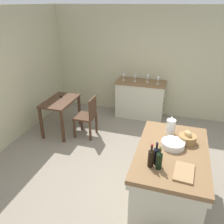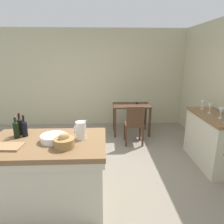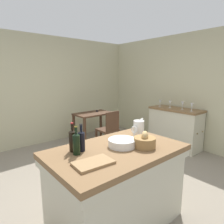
{
  "view_description": "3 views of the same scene",
  "coord_description": "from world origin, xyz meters",
  "px_view_note": "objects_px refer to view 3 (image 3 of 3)",
  "views": [
    {
      "loc": [
        -2.96,
        -0.63,
        2.65
      ],
      "look_at": [
        0.25,
        0.36,
        1.02
      ],
      "focal_mm": 36.77,
      "sensor_mm": 36.0,
      "label": 1
    },
    {
      "loc": [
        0.35,
        -2.95,
        1.92
      ],
      "look_at": [
        0.48,
        0.33,
        0.98
      ],
      "focal_mm": 31.94,
      "sensor_mm": 36.0,
      "label": 2
    },
    {
      "loc": [
        -1.69,
        -2.14,
        1.67
      ],
      "look_at": [
        0.4,
        0.32,
        1.06
      ],
      "focal_mm": 31.34,
      "sensor_mm": 36.0,
      "label": 3
    }
  ],
  "objects_px": {
    "island_table": "(116,183)",
    "bread_basket": "(145,141)",
    "writing_desk": "(93,118)",
    "wine_glass_right": "(160,102)",
    "wine_glass_middle": "(170,103)",
    "side_cabinet": "(175,128)",
    "wine_glass_left": "(183,104)",
    "wine_bottle_amber": "(73,140)",
    "wooden_chair": "(109,129)",
    "wine_bottle_green": "(76,143)",
    "wine_bottle_dark": "(81,140)",
    "pitcher": "(139,130)",
    "wash_bowl": "(122,143)",
    "cutting_board": "(93,163)",
    "wine_glass_far_left": "(192,106)"
  },
  "relations": [
    {
      "from": "writing_desk",
      "to": "wine_glass_far_left",
      "type": "distance_m",
      "value": 2.29
    },
    {
      "from": "wash_bowl",
      "to": "wine_glass_far_left",
      "type": "distance_m",
      "value": 2.54
    },
    {
      "from": "cutting_board",
      "to": "wine_bottle_amber",
      "type": "bearing_deg",
      "value": 88.17
    },
    {
      "from": "wine_bottle_amber",
      "to": "wine_bottle_green",
      "type": "distance_m",
      "value": 0.1
    },
    {
      "from": "side_cabinet",
      "to": "wine_bottle_green",
      "type": "height_order",
      "value": "wine_bottle_green"
    },
    {
      "from": "bread_basket",
      "to": "wine_bottle_amber",
      "type": "bearing_deg",
      "value": 148.18
    },
    {
      "from": "island_table",
      "to": "wine_glass_middle",
      "type": "relative_size",
      "value": 8.69
    },
    {
      "from": "wash_bowl",
      "to": "wine_bottle_dark",
      "type": "bearing_deg",
      "value": 156.86
    },
    {
      "from": "wash_bowl",
      "to": "bread_basket",
      "type": "xyz_separation_m",
      "value": [
        0.17,
        -0.18,
        0.02
      ]
    },
    {
      "from": "bread_basket",
      "to": "wine_bottle_dark",
      "type": "distance_m",
      "value": 0.68
    },
    {
      "from": "wine_glass_right",
      "to": "cutting_board",
      "type": "bearing_deg",
      "value": -153.65
    },
    {
      "from": "wine_glass_far_left",
      "to": "pitcher",
      "type": "bearing_deg",
      "value": -168.25
    },
    {
      "from": "bread_basket",
      "to": "wine_glass_middle",
      "type": "relative_size",
      "value": 1.42
    },
    {
      "from": "wooden_chair",
      "to": "wine_bottle_amber",
      "type": "relative_size",
      "value": 2.92
    },
    {
      "from": "wine_glass_middle",
      "to": "wine_glass_right",
      "type": "bearing_deg",
      "value": 89.19
    },
    {
      "from": "wine_bottle_green",
      "to": "wooden_chair",
      "type": "bearing_deg",
      "value": 42.99
    },
    {
      "from": "wooden_chair",
      "to": "cutting_board",
      "type": "distance_m",
      "value": 2.67
    },
    {
      "from": "writing_desk",
      "to": "wine_bottle_amber",
      "type": "relative_size",
      "value": 2.96
    },
    {
      "from": "island_table",
      "to": "bread_basket",
      "type": "bearing_deg",
      "value": -34.55
    },
    {
      "from": "writing_desk",
      "to": "wooden_chair",
      "type": "relative_size",
      "value": 1.01
    },
    {
      "from": "wine_bottle_amber",
      "to": "wine_glass_far_left",
      "type": "bearing_deg",
      "value": 5.46
    },
    {
      "from": "wine_glass_left",
      "to": "wine_bottle_dark",
      "type": "bearing_deg",
      "value": -168.85
    },
    {
      "from": "writing_desk",
      "to": "cutting_board",
      "type": "height_order",
      "value": "cutting_board"
    },
    {
      "from": "side_cabinet",
      "to": "wine_glass_left",
      "type": "bearing_deg",
      "value": -90.52
    },
    {
      "from": "bread_basket",
      "to": "wine_bottle_green",
      "type": "distance_m",
      "value": 0.73
    },
    {
      "from": "cutting_board",
      "to": "wine_glass_far_left",
      "type": "xyz_separation_m",
      "value": [
        2.98,
        0.67,
        0.13
      ]
    },
    {
      "from": "wine_bottle_dark",
      "to": "wash_bowl",
      "type": "bearing_deg",
      "value": -23.14
    },
    {
      "from": "wooden_chair",
      "to": "side_cabinet",
      "type": "bearing_deg",
      "value": -34.77
    },
    {
      "from": "wooden_chair",
      "to": "wine_bottle_dark",
      "type": "relative_size",
      "value": 3.11
    },
    {
      "from": "wine_bottle_amber",
      "to": "wooden_chair",
      "type": "bearing_deg",
      "value": 41.47
    },
    {
      "from": "island_table",
      "to": "wine_glass_right",
      "type": "bearing_deg",
      "value": 27.24
    },
    {
      "from": "wine_glass_middle",
      "to": "writing_desk",
      "type": "bearing_deg",
      "value": 131.49
    },
    {
      "from": "wine_bottle_green",
      "to": "wine_glass_left",
      "type": "distance_m",
      "value": 3.1
    },
    {
      "from": "side_cabinet",
      "to": "wine_glass_right",
      "type": "bearing_deg",
      "value": 93.03
    },
    {
      "from": "wine_bottle_green",
      "to": "wine_glass_right",
      "type": "xyz_separation_m",
      "value": [
        3.01,
        1.21,
        0.02
      ]
    },
    {
      "from": "island_table",
      "to": "wine_glass_right",
      "type": "xyz_separation_m",
      "value": [
        2.6,
        1.34,
        0.55
      ]
    },
    {
      "from": "wooden_chair",
      "to": "wine_bottle_dark",
      "type": "height_order",
      "value": "wine_bottle_dark"
    },
    {
      "from": "wash_bowl",
      "to": "wine_glass_middle",
      "type": "height_order",
      "value": "wine_glass_middle"
    },
    {
      "from": "wine_bottle_dark",
      "to": "wine_glass_middle",
      "type": "height_order",
      "value": "wine_bottle_dark"
    },
    {
      "from": "pitcher",
      "to": "wash_bowl",
      "type": "relative_size",
      "value": 0.88
    },
    {
      "from": "pitcher",
      "to": "wine_bottle_dark",
      "type": "relative_size",
      "value": 0.94
    },
    {
      "from": "side_cabinet",
      "to": "wine_bottle_green",
      "type": "xyz_separation_m",
      "value": [
        -3.04,
        -0.78,
        0.55
      ]
    },
    {
      "from": "wine_glass_far_left",
      "to": "wine_glass_middle",
      "type": "height_order",
      "value": "wine_glass_far_left"
    },
    {
      "from": "side_cabinet",
      "to": "wine_bottle_dark",
      "type": "distance_m",
      "value": 3.09
    },
    {
      "from": "island_table",
      "to": "wooden_chair",
      "type": "height_order",
      "value": "island_table"
    },
    {
      "from": "bread_basket",
      "to": "wine_glass_left",
      "type": "relative_size",
      "value": 1.36
    },
    {
      "from": "wash_bowl",
      "to": "wine_bottle_dark",
      "type": "distance_m",
      "value": 0.45
    },
    {
      "from": "writing_desk",
      "to": "wine_glass_right",
      "type": "height_order",
      "value": "wine_glass_right"
    },
    {
      "from": "wooden_chair",
      "to": "island_table",
      "type": "bearing_deg",
      "value": -127.35
    },
    {
      "from": "island_table",
      "to": "bread_basket",
      "type": "relative_size",
      "value": 6.1
    }
  ]
}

